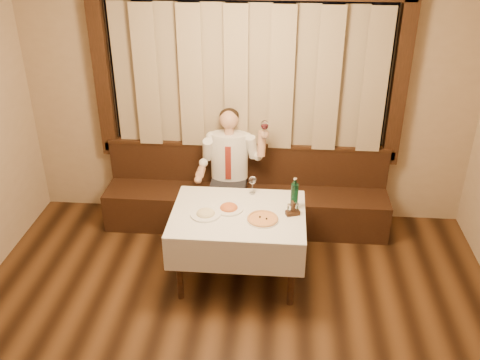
# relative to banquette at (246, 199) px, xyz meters

# --- Properties ---
(room) EXTENTS (5.01, 6.01, 2.81)m
(room) POSITION_rel_banquette_xyz_m (-0.00, -1.75, 1.19)
(room) COLOR black
(room) RESTS_ON ground
(banquette) EXTENTS (3.20, 0.61, 0.94)m
(banquette) POSITION_rel_banquette_xyz_m (0.00, 0.00, 0.00)
(banquette) COLOR black
(banquette) RESTS_ON ground
(dining_table) EXTENTS (1.27, 0.97, 0.76)m
(dining_table) POSITION_rel_banquette_xyz_m (0.00, -1.02, 0.34)
(dining_table) COLOR black
(dining_table) RESTS_ON ground
(pizza) EXTENTS (0.30, 0.30, 0.03)m
(pizza) POSITION_rel_banquette_xyz_m (0.24, -1.14, 0.46)
(pizza) COLOR white
(pizza) RESTS_ON dining_table
(pasta_red) EXTENTS (0.28, 0.28, 0.09)m
(pasta_red) POSITION_rel_banquette_xyz_m (-0.10, -0.97, 0.48)
(pasta_red) COLOR white
(pasta_red) RESTS_ON dining_table
(pasta_cream) EXTENTS (0.29, 0.29, 0.10)m
(pasta_cream) POSITION_rel_banquette_xyz_m (-0.30, -1.10, 0.49)
(pasta_cream) COLOR white
(pasta_cream) RESTS_ON dining_table
(green_bottle) EXTENTS (0.07, 0.07, 0.32)m
(green_bottle) POSITION_rel_banquette_xyz_m (0.53, -0.90, 0.58)
(green_bottle) COLOR #0E4428
(green_bottle) RESTS_ON dining_table
(table_wine_glass) EXTENTS (0.07, 0.07, 0.20)m
(table_wine_glass) POSITION_rel_banquette_xyz_m (0.11, -0.64, 0.59)
(table_wine_glass) COLOR white
(table_wine_glass) RESTS_ON dining_table
(cruet_caddy) EXTENTS (0.14, 0.11, 0.14)m
(cruet_caddy) POSITION_rel_banquette_xyz_m (0.51, -1.02, 0.49)
(cruet_caddy) COLOR black
(cruet_caddy) RESTS_ON dining_table
(seated_man) EXTENTS (0.77, 0.58, 1.41)m
(seated_man) POSITION_rel_banquette_xyz_m (-0.18, -0.09, 0.51)
(seated_man) COLOR black
(seated_man) RESTS_ON ground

